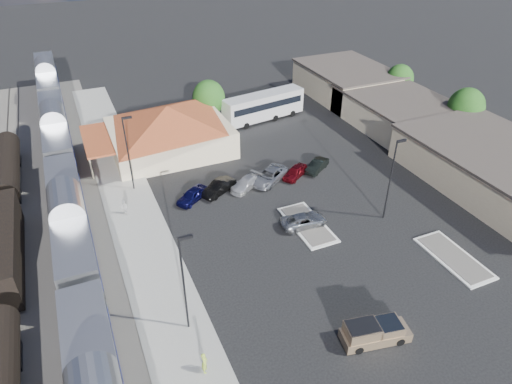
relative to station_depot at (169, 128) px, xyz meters
name	(u,v)px	position (x,y,z in m)	size (l,w,h in m)	color
ground	(281,247)	(4.56, -24.00, -3.13)	(280.00, 280.00, 0.00)	black
railbed	(44,254)	(-16.44, -16.00, -3.07)	(16.00, 100.00, 0.12)	#4C4944
platform	(144,241)	(-7.44, -18.00, -3.04)	(5.50, 92.00, 0.18)	gray
passenger_train	(72,228)	(-13.44, -16.93, -0.26)	(3.00, 104.00, 5.55)	silver
freight_cars	(3,249)	(-19.44, -16.35, -1.21)	(2.80, 46.00, 4.00)	black
station_depot	(169,128)	(0.00, 0.00, 0.00)	(18.35, 12.24, 6.20)	beige
buildings_east	(417,121)	(32.56, -9.72, -0.86)	(14.40, 51.40, 4.80)	#C6B28C
traffic_island_south	(307,224)	(8.56, -22.00, -3.03)	(3.30, 7.50, 0.21)	silver
traffic_island_north	(454,258)	(18.56, -32.00, -3.03)	(3.30, 7.50, 0.21)	silver
lamp_plat_s	(184,277)	(-6.34, -30.00, 2.21)	(1.08, 0.25, 9.00)	black
lamp_plat_n	(128,148)	(-6.34, -8.00, 2.21)	(1.08, 0.25, 9.00)	black
lamp_lot	(392,174)	(16.66, -24.00, 2.21)	(1.08, 0.25, 9.00)	black
tree_east_b	(466,107)	(38.56, -12.00, 1.09)	(4.94, 4.94, 6.96)	#382314
tree_east_c	(400,79)	(38.56, 2.00, 0.63)	(4.41, 4.41, 6.21)	#382314
tree_depot	(209,98)	(7.56, 6.00, 0.89)	(4.71, 4.71, 6.63)	#382314
pickup_truck	(376,332)	(6.17, -36.75, -2.28)	(5.45, 2.80, 1.80)	tan
suv	(304,220)	(8.17, -21.92, -2.46)	(2.23, 4.84, 1.34)	#989B9F
coach_bus	(264,105)	(15.38, 3.99, -0.76)	(13.11, 4.79, 4.12)	white
person_a	(204,363)	(-6.51, -34.32, -2.03)	(0.67, 0.44, 1.84)	#9DBB3A
person_b	(124,208)	(-8.26, -12.81, -2.11)	(0.82, 0.64, 1.69)	silver
parked_car_a	(192,195)	(-0.91, -12.89, -2.43)	(1.67, 4.14, 1.41)	#0D0D41
parked_car_b	(219,187)	(2.29, -12.59, -2.39)	(1.57, 4.50, 1.48)	black
parked_car_c	(246,184)	(5.49, -12.89, -2.48)	(1.82, 4.47, 1.30)	silver
parked_car_d	(270,176)	(8.69, -12.59, -2.37)	(2.51, 5.45, 1.51)	#919399
parked_car_e	(295,172)	(11.89, -12.89, -2.45)	(1.60, 3.99, 1.36)	maroon
parked_car_f	(317,166)	(15.09, -12.59, -2.47)	(1.41, 4.03, 1.33)	black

